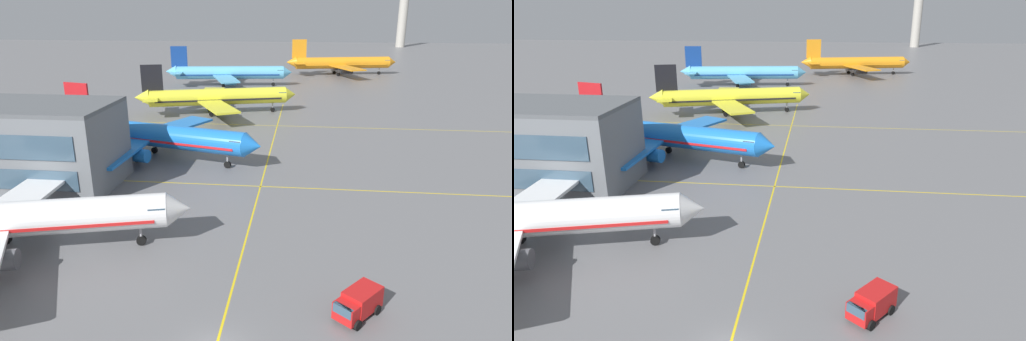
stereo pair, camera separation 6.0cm
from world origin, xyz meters
TOP-DOWN VIEW (x-y plane):
  - airliner_front_gate at (-21.66, 10.86)m, footprint 33.15×28.24m
  - airliner_second_row at (-17.74, 40.86)m, footprint 34.93×29.73m
  - airliner_third_row at (-13.98, 73.06)m, footprint 34.67×29.58m
  - airliner_far_left_stand at (-17.67, 110.57)m, footprint 37.35×31.92m
  - airliner_far_right_stand at (16.97, 138.59)m, footprint 38.50×32.71m
  - taxiway_markings at (0.00, 30.94)m, footprint 166.80×108.71m
  - service_truck_red_van at (10.01, 5.06)m, footprint 4.04×4.34m
  - control_tower at (59.42, 263.56)m, footprint 8.82×8.82m

SIDE VIEW (x-z plane):
  - taxiway_markings at x=0.00m, z-range 0.00..0.01m
  - service_truck_red_van at x=10.01m, z-range 0.13..2.23m
  - airliner_front_gate at x=-21.66m, z-range -1.66..8.79m
  - airliner_third_row at x=-13.98m, z-range -1.74..9.23m
  - airliner_second_row at x=-17.74m, z-range -1.74..9.24m
  - airliner_far_left_stand at x=-17.67m, z-range -1.84..9.77m
  - airliner_far_right_stand at x=16.97m, z-range -1.91..10.14m
  - control_tower at x=59.42m, z-range 3.12..44.54m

